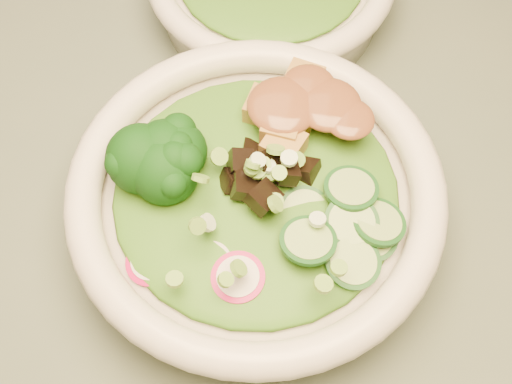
# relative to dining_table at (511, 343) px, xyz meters

# --- Properties ---
(dining_table) EXTENTS (1.20, 0.80, 0.75)m
(dining_table) POSITION_rel_dining_table_xyz_m (0.00, 0.00, 0.00)
(dining_table) COLOR black
(dining_table) RESTS_ON ground
(salad_bowl) EXTENTS (0.28, 0.28, 0.08)m
(salad_bowl) POSITION_rel_dining_table_xyz_m (-0.24, 0.02, 0.16)
(salad_bowl) COLOR silver
(salad_bowl) RESTS_ON dining_table
(lettuce_bed) EXTENTS (0.21, 0.21, 0.03)m
(lettuce_bed) POSITION_rel_dining_table_xyz_m (-0.24, 0.02, 0.18)
(lettuce_bed) COLOR #2C5E13
(lettuce_bed) RESTS_ON salad_bowl
(broccoli_florets) EXTENTS (0.11, 0.10, 0.05)m
(broccoli_florets) POSITION_rel_dining_table_xyz_m (-0.30, 0.04, 0.19)
(broccoli_florets) COLOR black
(broccoli_florets) RESTS_ON salad_bowl
(radish_slices) EXTENTS (0.12, 0.09, 0.02)m
(radish_slices) POSITION_rel_dining_table_xyz_m (-0.26, -0.04, 0.18)
(radish_slices) COLOR #AF0D4B
(radish_slices) RESTS_ON salad_bowl
(cucumber_slices) EXTENTS (0.10, 0.10, 0.04)m
(cucumber_slices) POSITION_rel_dining_table_xyz_m (-0.18, -0.00, 0.19)
(cucumber_slices) COLOR #99BD69
(cucumber_slices) RESTS_ON salad_bowl
(mushroom_heap) EXTENTS (0.10, 0.10, 0.04)m
(mushroom_heap) POSITION_rel_dining_table_xyz_m (-0.24, 0.03, 0.19)
(mushroom_heap) COLOR black
(mushroom_heap) RESTS_ON salad_bowl
(tofu_cubes) EXTENTS (0.11, 0.10, 0.04)m
(tofu_cubes) POSITION_rel_dining_table_xyz_m (-0.21, 0.08, 0.19)
(tofu_cubes) COLOR #A78037
(tofu_cubes) RESTS_ON salad_bowl
(peanut_sauce) EXTENTS (0.07, 0.06, 0.02)m
(peanut_sauce) POSITION_rel_dining_table_xyz_m (-0.21, 0.08, 0.20)
(peanut_sauce) COLOR brown
(peanut_sauce) RESTS_ON tofu_cubes
(scallion_garnish) EXTENTS (0.20, 0.20, 0.03)m
(scallion_garnish) POSITION_rel_dining_table_xyz_m (-0.24, 0.02, 0.20)
(scallion_garnish) COLOR #70A73B
(scallion_garnish) RESTS_ON salad_bowl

